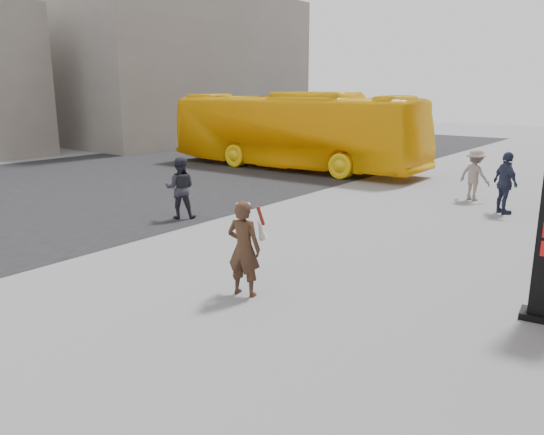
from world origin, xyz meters
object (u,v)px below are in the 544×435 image
Objects in this scene: pedestrian_a at (180,188)px; pedestrian_b at (475,175)px; pedestrian_c at (505,183)px; bus at (293,131)px; woman at (244,247)px.

pedestrian_b is at bearing -167.08° from pedestrian_a.
pedestrian_a is 9.50m from pedestrian_c.
bus is 10.96m from pedestrian_c.
pedestrian_a is at bearing -44.70° from woman.
pedestrian_b is (0.59, 11.00, -0.05)m from woman.
woman is at bearing 104.85° from pedestrian_b.
woman is 0.99× the size of pedestrian_a.
pedestrian_b is 1.98m from pedestrian_c.
bus reaches higher than woman.
pedestrian_a is 0.95× the size of pedestrian_c.
pedestrian_a reaches higher than pedestrian_b.
bus is at bearing 4.22° from pedestrian_b.
bus reaches higher than pedestrian_a.
pedestrian_a is at bearing -163.25° from bus.
bus is at bearing 23.68° from pedestrian_c.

